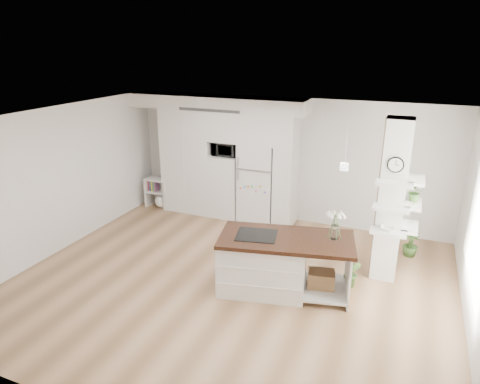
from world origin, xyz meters
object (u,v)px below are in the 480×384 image
object	(u,v)px
refrigerator	(258,182)
kitchen_island	(270,262)
floor_plant_a	(352,273)
bookshelf	(160,195)

from	to	relation	value
refrigerator	kitchen_island	bearing A→B (deg)	-65.80
floor_plant_a	kitchen_island	bearing A→B (deg)	-154.84
kitchen_island	bookshelf	xyz separation A→B (m)	(-3.62, 2.43, -0.17)
refrigerator	floor_plant_a	bearing A→B (deg)	-40.72
bookshelf	refrigerator	bearing A→B (deg)	6.56
kitchen_island	floor_plant_a	xyz separation A→B (m)	(1.21, 0.57, -0.24)
bookshelf	floor_plant_a	distance (m)	5.18
refrigerator	bookshelf	bearing A→B (deg)	-175.68
refrigerator	kitchen_island	distance (m)	2.90
refrigerator	kitchen_island	xyz separation A→B (m)	(1.18, -2.62, -0.39)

